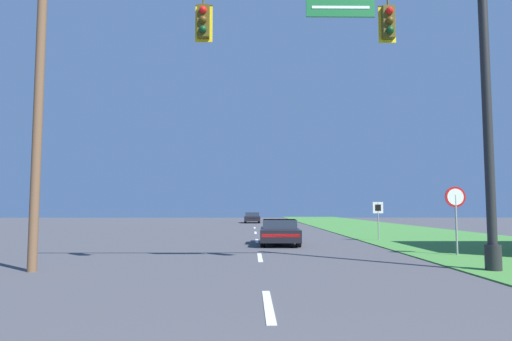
% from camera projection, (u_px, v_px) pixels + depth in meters
% --- Properties ---
extents(grass_verge_right, '(10.00, 110.00, 0.04)m').
position_uv_depth(grass_verge_right, '(404.00, 232.00, 32.25)').
color(grass_verge_right, '#428438').
rests_on(grass_verge_right, ground).
extents(road_center_line, '(0.16, 34.80, 0.01)m').
position_uv_depth(road_center_line, '(257.00, 241.00, 24.17)').
color(road_center_line, silver).
rests_on(road_center_line, ground).
extents(signal_mast, '(9.51, 0.47, 8.76)m').
position_uv_depth(signal_mast, '(410.00, 82.00, 13.00)').
color(signal_mast, '#232326').
rests_on(signal_mast, grass_verge_right).
extents(car_ahead, '(1.97, 4.50, 1.19)m').
position_uv_depth(car_ahead, '(280.00, 232.00, 22.03)').
color(car_ahead, black).
rests_on(car_ahead, ground).
extents(far_car, '(1.82, 4.50, 1.19)m').
position_uv_depth(far_car, '(252.00, 218.00, 53.57)').
color(far_car, black).
rests_on(far_car, ground).
extents(stop_sign, '(0.76, 0.07, 2.50)m').
position_uv_depth(stop_sign, '(456.00, 205.00, 16.81)').
color(stop_sign, gray).
rests_on(stop_sign, grass_verge_right).
extents(route_sign_post, '(0.55, 0.06, 2.03)m').
position_uv_depth(route_sign_post, '(378.00, 212.00, 24.37)').
color(route_sign_post, gray).
rests_on(route_sign_post, grass_verge_right).
extents(utility_pole_near, '(1.80, 0.26, 10.53)m').
position_uv_depth(utility_pole_near, '(39.00, 79.00, 13.04)').
color(utility_pole_near, brown).
rests_on(utility_pole_near, ground).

